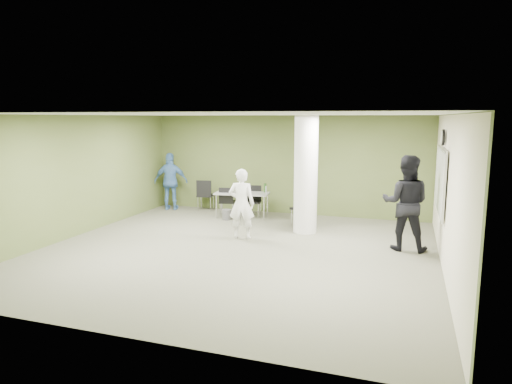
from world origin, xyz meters
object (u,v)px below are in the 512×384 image
(folding_table, at_px, (243,194))
(chair_back_left, at_px, (205,193))
(man_black, at_px, (406,203))
(woman_white, at_px, (242,204))
(man_blue, at_px, (171,181))

(folding_table, xyz_separation_m, chair_back_left, (-1.40, 0.53, -0.11))
(folding_table, distance_m, man_black, 4.65)
(woman_white, distance_m, man_blue, 3.99)
(chair_back_left, relative_size, man_blue, 0.54)
(woman_white, bearing_deg, man_blue, -48.01)
(folding_table, distance_m, woman_white, 2.20)
(chair_back_left, xyz_separation_m, woman_white, (2.12, -2.61, 0.26))
(chair_back_left, relative_size, man_black, 0.47)
(folding_table, bearing_deg, chair_back_left, 152.49)
(woman_white, xyz_separation_m, man_black, (3.53, 0.24, 0.19))
(folding_table, distance_m, man_blue, 2.47)
(folding_table, bearing_deg, man_blue, 164.74)
(chair_back_left, bearing_deg, man_blue, -1.77)
(chair_back_left, distance_m, man_blue, 1.09)
(chair_back_left, height_order, man_blue, man_blue)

